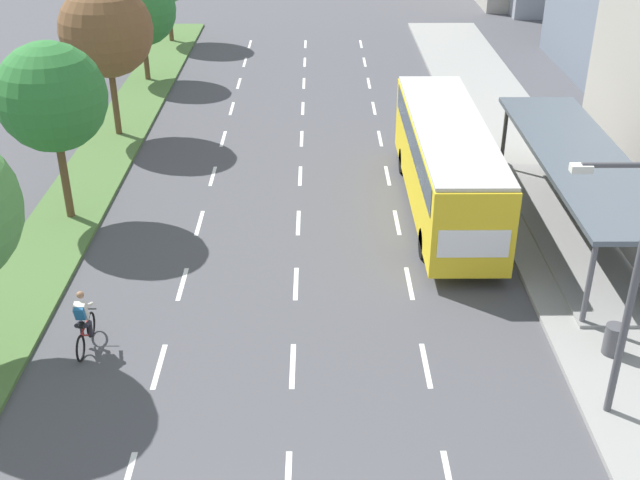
% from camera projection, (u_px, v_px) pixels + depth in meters
% --- Properties ---
extents(median_strip, '(2.60, 52.00, 0.12)m').
position_uv_depth(median_strip, '(91.00, 178.00, 31.38)').
color(median_strip, '#4C7038').
rests_on(median_strip, ground).
extents(sidewalk_right, '(4.50, 52.00, 0.15)m').
position_uv_depth(sidewalk_right, '(533.00, 176.00, 31.47)').
color(sidewalk_right, gray).
rests_on(sidewalk_right, ground).
extents(lane_divider_left, '(0.14, 47.40, 0.01)m').
position_uv_depth(lane_divider_left, '(207.00, 198.00, 29.85)').
color(lane_divider_left, white).
rests_on(lane_divider_left, ground).
extents(lane_divider_center, '(0.14, 47.40, 0.01)m').
position_uv_depth(lane_divider_center, '(299.00, 198.00, 29.87)').
color(lane_divider_center, white).
rests_on(lane_divider_center, ground).
extents(lane_divider_right, '(0.14, 47.40, 0.01)m').
position_uv_depth(lane_divider_right, '(392.00, 198.00, 29.89)').
color(lane_divider_right, white).
rests_on(lane_divider_right, ground).
extents(bus_shelter, '(2.90, 11.90, 2.86)m').
position_uv_depth(bus_shelter, '(584.00, 187.00, 26.26)').
color(bus_shelter, gray).
rests_on(bus_shelter, sidewalk_right).
extents(bus, '(2.54, 11.29, 3.37)m').
position_uv_depth(bus, '(447.00, 157.00, 27.97)').
color(bus, yellow).
rests_on(bus, ground).
extents(cyclist, '(0.46, 1.82, 1.71)m').
position_uv_depth(cyclist, '(84.00, 323.00, 21.12)').
color(cyclist, black).
rests_on(cyclist, ground).
extents(median_tree_third, '(3.68, 3.68, 6.22)m').
position_uv_depth(median_tree_third, '(52.00, 97.00, 26.21)').
color(median_tree_third, brown).
rests_on(median_tree_third, median_strip).
extents(median_tree_fourth, '(3.96, 3.96, 6.59)m').
position_uv_depth(median_tree_fourth, '(106.00, 30.00, 33.43)').
color(median_tree_fourth, brown).
rests_on(median_tree_fourth, median_strip).
extents(median_tree_fifth, '(3.66, 3.66, 5.50)m').
position_uv_depth(median_tree_fifth, '(141.00, 10.00, 41.19)').
color(median_tree_fifth, brown).
rests_on(median_tree_fifth, median_strip).
extents(streetlight, '(1.91, 0.24, 6.50)m').
position_uv_depth(streetlight, '(628.00, 276.00, 17.24)').
color(streetlight, '#4C4C51').
rests_on(streetlight, sidewalk_right).
extents(trash_bin, '(0.52, 0.52, 0.85)m').
position_uv_depth(trash_bin, '(614.00, 340.00, 20.82)').
color(trash_bin, '#4C4C51').
rests_on(trash_bin, sidewalk_right).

